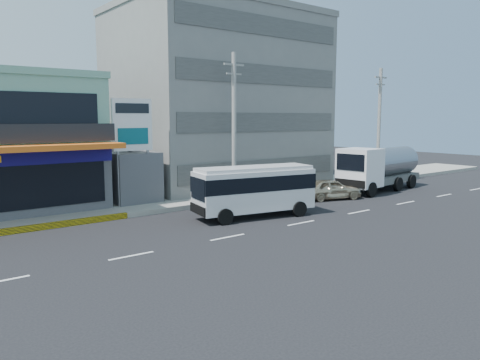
% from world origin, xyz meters
% --- Properties ---
extents(ground, '(120.00, 120.00, 0.00)m').
position_xyz_m(ground, '(0.00, 0.00, 0.00)').
color(ground, black).
rests_on(ground, ground).
extents(sidewalk, '(70.00, 5.00, 0.30)m').
position_xyz_m(sidewalk, '(5.00, 9.50, 0.15)').
color(sidewalk, gray).
rests_on(sidewalk, ground).
extents(concrete_building, '(16.00, 12.00, 14.00)m').
position_xyz_m(concrete_building, '(10.00, 15.00, 7.00)').
color(concrete_building, gray).
rests_on(concrete_building, ground).
extents(gap_structure, '(3.00, 6.00, 3.50)m').
position_xyz_m(gap_structure, '(0.00, 12.00, 1.75)').
color(gap_structure, '#48494E').
rests_on(gap_structure, ground).
extents(satellite_dish, '(1.50, 1.50, 0.15)m').
position_xyz_m(satellite_dish, '(0.00, 11.00, 3.58)').
color(satellite_dish, slate).
rests_on(satellite_dish, gap_structure).
extents(billboard, '(2.60, 0.18, 6.90)m').
position_xyz_m(billboard, '(-0.50, 9.20, 4.93)').
color(billboard, gray).
rests_on(billboard, ground).
extents(utility_pole_near, '(1.60, 0.30, 10.00)m').
position_xyz_m(utility_pole_near, '(6.00, 7.40, 5.15)').
color(utility_pole_near, '#999993').
rests_on(utility_pole_near, ground).
extents(utility_pole_far, '(1.60, 0.30, 10.00)m').
position_xyz_m(utility_pole_far, '(22.00, 7.40, 5.15)').
color(utility_pole_far, '#999993').
rests_on(utility_pole_far, ground).
extents(minibus, '(7.33, 3.52, 2.94)m').
position_xyz_m(minibus, '(4.00, 2.83, 1.76)').
color(minibus, silver).
rests_on(minibus, ground).
extents(sedan, '(4.73, 3.10, 1.50)m').
position_xyz_m(sedan, '(12.00, 4.07, 0.75)').
color(sedan, '#BAAB8E').
rests_on(sedan, ground).
extents(tanker_truck, '(9.00, 3.69, 3.45)m').
position_xyz_m(tanker_truck, '(18.03, 4.48, 1.85)').
color(tanker_truck, white).
rests_on(tanker_truck, ground).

